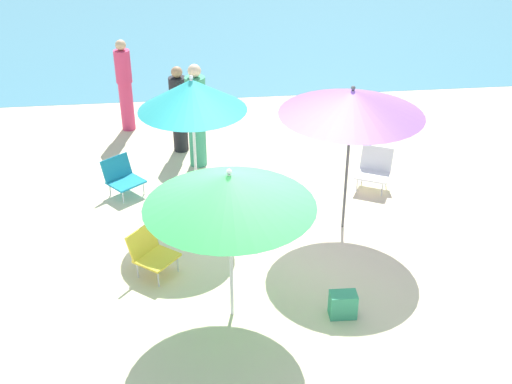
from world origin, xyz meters
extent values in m
plane|color=beige|center=(0.00, 0.00, 0.00)|extent=(40.00, 40.00, 0.00)
cube|color=teal|center=(0.00, 14.22, 0.00)|extent=(40.00, 16.00, 0.01)
cylinder|color=silver|center=(-0.65, 1.59, 1.04)|extent=(0.04, 0.04, 2.08)
cone|color=teal|center=(-0.65, 1.59, 1.86)|extent=(1.51, 1.51, 0.44)
sphere|color=silver|center=(-0.65, 1.59, 2.11)|extent=(0.06, 0.06, 0.06)
cylinder|color=silver|center=(-0.33, -0.77, 0.93)|extent=(0.04, 0.04, 1.87)
cone|color=green|center=(-0.33, -0.77, 1.67)|extent=(1.88, 1.88, 0.39)
sphere|color=silver|center=(-0.33, -0.77, 1.90)|extent=(0.06, 0.06, 0.06)
cylinder|color=#4C4C51|center=(1.41, 0.96, 1.04)|extent=(0.04, 0.04, 2.07)
cone|color=#8E56C6|center=(1.41, 0.96, 1.91)|extent=(1.92, 1.92, 0.33)
sphere|color=#4C4C51|center=(1.41, 0.96, 2.10)|extent=(0.06, 0.06, 0.06)
cube|color=teal|center=(-1.72, 2.26, 0.22)|extent=(0.65, 0.64, 0.03)
cube|color=teal|center=(-1.87, 2.44, 0.40)|extent=(0.46, 0.41, 0.34)
cylinder|color=silver|center=(-1.46, 2.25, 0.10)|extent=(0.02, 0.02, 0.21)
cylinder|color=silver|center=(-1.77, 2.01, 0.10)|extent=(0.02, 0.02, 0.21)
cylinder|color=silver|center=(-1.68, 2.52, 0.10)|extent=(0.02, 0.02, 0.21)
cylinder|color=silver|center=(-1.98, 2.27, 0.10)|extent=(0.02, 0.02, 0.21)
cube|color=white|center=(2.13, 2.01, 0.24)|extent=(0.64, 0.62, 0.03)
cube|color=white|center=(2.23, 2.22, 0.43)|extent=(0.51, 0.36, 0.37)
cylinder|color=silver|center=(2.22, 1.77, 0.11)|extent=(0.02, 0.02, 0.23)
cylinder|color=silver|center=(1.87, 1.95, 0.11)|extent=(0.02, 0.02, 0.23)
cylinder|color=silver|center=(2.38, 2.07, 0.11)|extent=(0.02, 0.02, 0.23)
cylinder|color=silver|center=(2.03, 2.26, 0.11)|extent=(0.02, 0.02, 0.23)
cube|color=gold|center=(-1.21, 0.11, 0.25)|extent=(0.63, 0.64, 0.03)
cube|color=gold|center=(-1.39, 0.26, 0.42)|extent=(0.40, 0.45, 0.33)
cylinder|color=silver|center=(-0.95, 0.15, 0.12)|extent=(0.02, 0.02, 0.24)
cylinder|color=silver|center=(-1.20, -0.14, 0.12)|extent=(0.02, 0.02, 0.24)
cylinder|color=silver|center=(-1.22, 0.37, 0.12)|extent=(0.02, 0.02, 0.24)
cylinder|color=silver|center=(-1.46, 0.07, 0.12)|extent=(0.02, 0.02, 0.24)
cylinder|color=#DB3866|center=(-1.83, 4.84, 0.47)|extent=(0.25, 0.25, 0.94)
cylinder|color=#DB3866|center=(-1.83, 4.84, 1.23)|extent=(0.29, 0.29, 0.60)
sphere|color=#DBAD84|center=(-1.83, 4.84, 1.63)|extent=(0.19, 0.19, 0.19)
cylinder|color=#389970|center=(-0.57, 3.19, 0.45)|extent=(0.28, 0.28, 0.91)
cylinder|color=#389970|center=(-0.57, 3.19, 1.23)|extent=(0.33, 0.33, 0.65)
sphere|color=beige|center=(-0.57, 3.19, 1.66)|extent=(0.21, 0.21, 0.21)
cylinder|color=black|center=(-0.86, 3.80, 0.38)|extent=(0.26, 0.26, 0.76)
cylinder|color=black|center=(-0.86, 3.80, 1.05)|extent=(0.30, 0.30, 0.59)
sphere|color=tan|center=(-0.86, 3.80, 1.44)|extent=(0.19, 0.19, 0.19)
cube|color=#389970|center=(0.96, -0.95, 0.16)|extent=(0.32, 0.21, 0.32)
camera|label=1|loc=(-0.74, -6.74, 5.02)|focal=45.55mm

